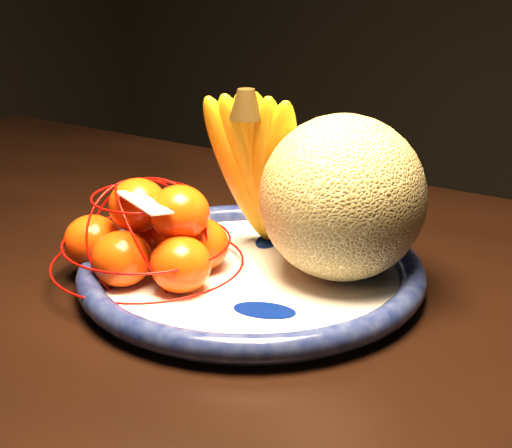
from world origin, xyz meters
The scene contains 6 objects.
dining_table centered at (-0.07, 0.09, 0.71)m, with size 1.60×0.98×0.79m.
fruit_bowl centered at (0.14, 0.08, 0.81)m, with size 0.40×0.40×0.03m.
cantaloupe centered at (0.23, 0.13, 0.90)m, with size 0.18×0.18×0.18m, color olive.
banana_bunch centered at (0.11, 0.14, 0.92)m, with size 0.14×0.14×0.22m.
mandarin_bag centered at (0.05, 0.02, 0.85)m, with size 0.25×0.25×0.14m.
price_tag centered at (0.07, -0.01, 0.90)m, with size 0.07×0.03×0.00m, color white.
Camera 1 is at (0.55, -0.55, 1.14)m, focal length 50.00 mm.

